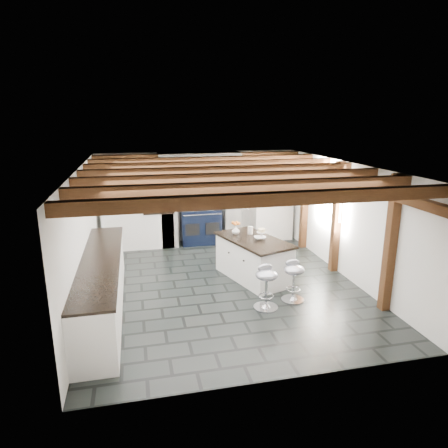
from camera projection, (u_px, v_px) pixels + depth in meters
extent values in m
plane|color=black|center=(224.00, 284.00, 7.76)|extent=(6.00, 6.00, 0.00)
plane|color=white|center=(198.00, 197.00, 10.28)|extent=(5.00, 0.00, 5.00)
plane|color=white|center=(83.00, 236.00, 6.93)|extent=(0.00, 6.00, 6.00)
plane|color=white|center=(345.00, 220.00, 7.99)|extent=(0.00, 6.00, 6.00)
plane|color=white|center=(223.00, 166.00, 7.16)|extent=(6.00, 6.00, 0.00)
cube|color=white|center=(168.00, 208.00, 9.88)|extent=(0.40, 0.60, 1.90)
cube|color=white|center=(231.00, 205.00, 10.22)|extent=(0.40, 0.60, 1.90)
cube|color=#523017|center=(199.00, 165.00, 9.78)|extent=(2.10, 0.65, 0.18)
cube|color=white|center=(199.00, 159.00, 9.74)|extent=(2.00, 0.60, 0.31)
cube|color=black|center=(202.00, 164.00, 9.46)|extent=(1.00, 0.03, 0.22)
cube|color=silver|center=(202.00, 164.00, 9.45)|extent=(0.90, 0.01, 0.14)
cube|color=white|center=(129.00, 208.00, 9.67)|extent=(1.30, 0.58, 2.00)
cube|color=white|center=(272.00, 201.00, 10.44)|extent=(1.00, 0.58, 2.00)
cube|color=white|center=(102.00, 286.00, 6.61)|extent=(0.60, 3.80, 0.88)
cube|color=black|center=(100.00, 260.00, 6.49)|extent=(0.64, 3.80, 0.04)
cube|color=white|center=(159.00, 229.00, 9.97)|extent=(0.70, 0.60, 0.88)
cube|color=black|center=(158.00, 211.00, 9.84)|extent=(0.74, 0.64, 0.04)
cube|color=#523017|center=(345.00, 180.00, 7.76)|extent=(0.15, 5.80, 0.14)
plane|color=white|center=(331.00, 195.00, 8.45)|extent=(0.00, 0.90, 0.90)
cube|color=#523017|center=(271.00, 199.00, 4.73)|extent=(5.00, 0.16, 0.16)
cube|color=#523017|center=(251.00, 187.00, 5.55)|extent=(5.00, 0.16, 0.16)
cube|color=#523017|center=(235.00, 178.00, 6.37)|extent=(5.00, 0.16, 0.16)
cube|color=#523017|center=(223.00, 171.00, 7.18)|extent=(5.00, 0.16, 0.16)
cube|color=#523017|center=(214.00, 165.00, 8.00)|extent=(5.00, 0.16, 0.16)
cube|color=#523017|center=(206.00, 160.00, 8.81)|extent=(5.00, 0.16, 0.16)
cube|color=#523017|center=(200.00, 157.00, 9.63)|extent=(5.00, 0.16, 0.16)
cube|color=#523017|center=(390.00, 244.00, 6.47)|extent=(0.15, 0.15, 2.30)
cube|color=#523017|center=(337.00, 218.00, 8.16)|extent=(0.15, 0.15, 2.30)
cube|color=#523017|center=(305.00, 202.00, 9.67)|extent=(0.15, 0.15, 2.30)
cylinder|color=black|center=(248.00, 186.00, 7.30)|extent=(0.01, 0.01, 0.56)
cylinder|color=white|center=(248.00, 203.00, 7.39)|extent=(0.09, 0.09, 0.22)
cylinder|color=black|center=(246.00, 183.00, 7.60)|extent=(0.01, 0.01, 0.56)
cylinder|color=white|center=(246.00, 200.00, 7.68)|extent=(0.09, 0.09, 0.22)
cylinder|color=black|center=(244.00, 180.00, 7.89)|extent=(0.01, 0.01, 0.56)
cylinder|color=white|center=(244.00, 197.00, 7.98)|extent=(0.09, 0.09, 0.22)
cube|color=black|center=(201.00, 226.00, 10.17)|extent=(1.00, 0.60, 0.90)
ellipsoid|color=silver|center=(190.00, 208.00, 9.99)|extent=(0.28, 0.28, 0.11)
ellipsoid|color=silver|center=(210.00, 207.00, 10.09)|extent=(0.28, 0.28, 0.11)
cylinder|color=silver|center=(202.00, 215.00, 9.77)|extent=(0.95, 0.03, 0.03)
cube|color=black|center=(193.00, 230.00, 9.83)|extent=(0.35, 0.02, 0.30)
cube|color=black|center=(212.00, 228.00, 9.94)|extent=(0.35, 0.02, 0.30)
cube|color=white|center=(253.00, 260.00, 7.95)|extent=(1.26, 1.77, 0.78)
cube|color=black|center=(254.00, 240.00, 7.85)|extent=(1.35, 1.86, 0.04)
imported|color=white|center=(236.00, 230.00, 8.12)|extent=(0.21, 0.21, 0.17)
ellipsoid|color=orange|center=(236.00, 224.00, 8.08)|extent=(0.18, 0.18, 0.11)
cylinder|color=white|center=(250.00, 230.00, 8.14)|extent=(0.11, 0.11, 0.16)
imported|color=white|center=(260.00, 238.00, 7.80)|extent=(0.29, 0.29, 0.06)
cylinder|color=white|center=(261.00, 234.00, 7.98)|extent=(0.04, 0.04, 0.09)
cylinder|color=white|center=(262.00, 232.00, 7.96)|extent=(0.20, 0.20, 0.01)
cylinder|color=beige|center=(262.00, 230.00, 7.95)|extent=(0.15, 0.15, 0.06)
cylinder|color=silver|center=(293.00, 300.00, 7.07)|extent=(0.40, 0.40, 0.03)
cone|color=silver|center=(293.00, 298.00, 7.06)|extent=(0.18, 0.18, 0.07)
cylinder|color=silver|center=(293.00, 285.00, 6.99)|extent=(0.05, 0.05, 0.50)
torus|color=silver|center=(293.00, 289.00, 7.02)|extent=(0.25, 0.25, 0.02)
ellipsoid|color=#9799A5|center=(294.00, 270.00, 6.92)|extent=(0.38, 0.38, 0.16)
ellipsoid|color=#9799A5|center=(292.00, 263.00, 6.98)|extent=(0.26, 0.11, 0.14)
cylinder|color=silver|center=(266.00, 307.00, 6.79)|extent=(0.42, 0.42, 0.03)
cone|color=silver|center=(266.00, 305.00, 6.78)|extent=(0.19, 0.19, 0.08)
cylinder|color=silver|center=(266.00, 291.00, 6.71)|extent=(0.05, 0.05, 0.52)
torus|color=silver|center=(266.00, 296.00, 6.73)|extent=(0.26, 0.26, 0.02)
ellipsoid|color=#9799A5|center=(267.00, 275.00, 6.63)|extent=(0.42, 0.42, 0.17)
ellipsoid|color=#9799A5|center=(264.00, 268.00, 6.69)|extent=(0.27, 0.13, 0.15)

